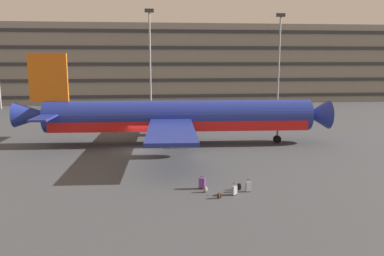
{
  "coord_description": "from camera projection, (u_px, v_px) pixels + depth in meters",
  "views": [
    {
      "loc": [
        1.33,
        -41.85,
        9.7
      ],
      "look_at": [
        5.29,
        -4.08,
        3.0
      ],
      "focal_mm": 36.68,
      "sensor_mm": 36.0,
      "label": 1
    }
  ],
  "objects": [
    {
      "name": "ground_plane",
      "position": [
        140.0,
        150.0,
        42.54
      ],
      "size": [
        600.0,
        600.0,
        0.0
      ],
      "primitive_type": "plane",
      "color": "#424449"
    },
    {
      "name": "terminal_structure",
      "position": [
        145.0,
        63.0,
        93.5
      ],
      "size": [
        122.48,
        20.26,
        17.28
      ],
      "color": "gray",
      "rests_on": "ground_plane"
    },
    {
      "name": "airliner",
      "position": [
        176.0,
        117.0,
        44.67
      ],
      "size": [
        35.85,
        28.92,
        10.32
      ],
      "color": "navy",
      "rests_on": "ground_plane"
    },
    {
      "name": "light_mast_left",
      "position": [
        150.0,
        51.0,
        78.18
      ],
      "size": [
        1.8,
        0.5,
        19.43
      ],
      "color": "gray",
      "rests_on": "ground_plane"
    },
    {
      "name": "light_mast_center_left",
      "position": [
        279.0,
        52.0,
        80.96
      ],
      "size": [
        1.8,
        0.5,
        18.87
      ],
      "color": "gray",
      "rests_on": "ground_plane"
    },
    {
      "name": "suitcase_red",
      "position": [
        248.0,
        186.0,
        28.98
      ],
      "size": [
        0.44,
        0.27,
        0.95
      ],
      "color": "gray",
      "rests_on": "ground_plane"
    },
    {
      "name": "suitcase_scuffed",
      "position": [
        234.0,
        190.0,
        28.29
      ],
      "size": [
        0.47,
        0.45,
        0.9
      ],
      "color": "gray",
      "rests_on": "ground_plane"
    },
    {
      "name": "suitcase_laid_flat",
      "position": [
        202.0,
        183.0,
        29.64
      ],
      "size": [
        0.52,
        0.4,
        0.99
      ],
      "color": "#72388C",
      "rests_on": "ground_plane"
    },
    {
      "name": "backpack_orange",
      "position": [
        219.0,
        196.0,
        27.63
      ],
      "size": [
        0.41,
        0.35,
        0.46
      ],
      "color": "#592619",
      "rests_on": "ground_plane"
    },
    {
      "name": "backpack_navy",
      "position": [
        206.0,
        189.0,
        28.85
      ],
      "size": [
        0.37,
        0.29,
        0.52
      ],
      "color": "gray",
      "rests_on": "ground_plane"
    },
    {
      "name": "backpack_upright",
      "position": [
        239.0,
        187.0,
        29.39
      ],
      "size": [
        0.4,
        0.37,
        0.57
      ],
      "color": "black",
      "rests_on": "ground_plane"
    }
  ]
}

